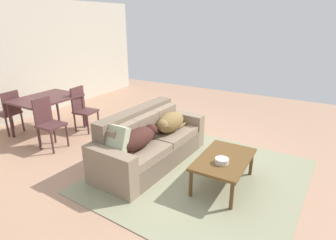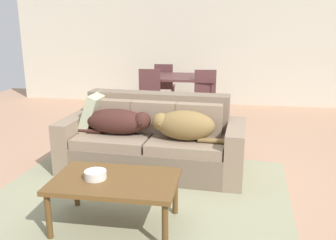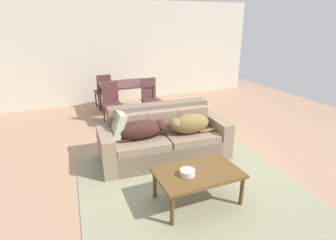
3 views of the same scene
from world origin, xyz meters
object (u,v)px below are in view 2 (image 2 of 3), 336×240
Objects in this scene: dining_table at (182,80)px; dining_chair_near_right at (205,96)px; throw_pillow_by_left_arm at (93,112)px; dining_chair_near_left at (149,95)px; couch at (153,142)px; dog_on_right_cushion at (183,125)px; dog_on_left_cushion at (119,121)px; coffee_table at (115,184)px; bowl_on_coffee_table at (95,175)px; dining_chair_far_left at (164,84)px.

dining_chair_near_right is (0.46, -0.52, -0.18)m from dining_table.
throw_pillow_by_left_arm is 1.82m from dining_chair_near_left.
dog_on_right_cushion is at bearing -22.61° from couch.
coffee_table is at bearing -71.89° from dog_on_left_cushion.
couch is at bearing 80.36° from bowl_on_coffee_table.
couch is at bearing -90.50° from dining_table.
dining_table is at bearing 86.33° from bowl_on_coffee_table.
dining_chair_far_left is at bearing 106.55° from dog_on_right_cushion.
dining_chair_far_left is (0.05, 1.26, -0.02)m from dining_chair_near_left.
coffee_table is at bearing -63.71° from throw_pillow_by_left_arm.
throw_pillow_by_left_arm reaches higher than dog_on_left_cushion.
coffee_table is 4.44m from dining_chair_far_left.
throw_pillow_by_left_arm is 1.57m from coffee_table.
dining_table is at bearing 100.80° from dog_on_right_cushion.
dog_on_left_cushion is 1.25m from bowl_on_coffee_table.
dining_chair_far_left reaches higher than dining_table.
throw_pillow_by_left_arm reaches higher than dining_table.
throw_pillow_by_left_arm is (-1.12, 0.27, 0.04)m from dog_on_right_cushion.
bowl_on_coffee_table is 3.38m from dining_chair_near_right.
dog_on_left_cushion is 0.41m from throw_pillow_by_left_arm.
bowl_on_coffee_table is at bearing -96.31° from couch.
dog_on_left_cushion is at bearing 87.10° from dining_chair_far_left.
throw_pillow_by_left_arm is at bearing 158.03° from dog_on_left_cushion.
coffee_table is 3.82m from dining_table.
dog_on_left_cushion is at bearing -25.30° from throw_pillow_by_left_arm.
dog_on_right_cushion is 0.86× the size of dining_chair_near_left.
dog_on_right_cushion is at bearing -4.28° from dog_on_left_cushion.
throw_pillow_by_left_arm is 2.54m from dining_table.
couch reaches higher than dining_table.
bowl_on_coffee_table is 4.46m from dining_chair_far_left.
couch is at bearing -109.07° from dining_chair_near_right.
dining_chair_near_right is at bearing 90.58° from dog_on_right_cushion.
dining_table is (0.41, 2.59, 0.09)m from dog_on_left_cushion.
bowl_on_coffee_table is at bearing -107.54° from dining_chair_near_right.
dog_on_left_cushion is 1.15× the size of dog_on_right_cushion.
bowl_on_coffee_table is 3.20m from dining_chair_near_left.
dining_chair_far_left reaches higher than dog_on_left_cushion.
throw_pillow_by_left_arm is 2.45× the size of bowl_on_coffee_table.
bowl_on_coffee_table is at bearing -79.23° from dog_on_left_cushion.
dining_chair_near_left is (-0.07, 1.96, -0.07)m from dog_on_left_cushion.
throw_pillow_by_left_arm is at bearing 116.29° from coffee_table.
dining_chair_near_right reaches higher than dining_chair_far_left.
coffee_table is (0.68, -1.39, -0.26)m from throw_pillow_by_left_arm.
dog_on_right_cushion is 4.36× the size of bowl_on_coffee_table.
dining_chair_near_left reaches higher than bowl_on_coffee_table.
throw_pillow_by_left_arm is 0.37× the size of dining_table.
dining_chair_near_right is (0.93, 0.11, -0.02)m from dining_chair_near_left.
dog_on_left_cushion is 0.77m from dog_on_right_cushion.
dog_on_left_cushion is 0.76× the size of dining_table.
dining_chair_near_right reaches higher than bowl_on_coffee_table.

